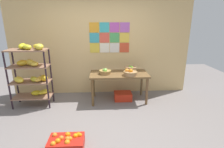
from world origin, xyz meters
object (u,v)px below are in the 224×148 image
object	(u,v)px
fruit_basket_centre	(105,71)
produce_crate_under_table	(123,96)
fruit_basket_left	(130,73)
display_table	(119,77)
orange_crate_foreground	(66,143)
fruit_basket_right	(131,69)
banana_shelf_unit	(32,71)

from	to	relation	value
fruit_basket_centre	produce_crate_under_table	bearing A→B (deg)	6.44
fruit_basket_left	fruit_basket_centre	xyz separation A→B (m)	(-0.58, 0.15, -0.01)
produce_crate_under_table	fruit_basket_left	bearing A→B (deg)	-56.71
display_table	orange_crate_foreground	bearing A→B (deg)	-120.03
produce_crate_under_table	orange_crate_foreground	size ratio (longest dim) A/B	0.79
display_table	fruit_basket_centre	xyz separation A→B (m)	(-0.34, -0.03, 0.15)
fruit_basket_centre	produce_crate_under_table	distance (m)	0.82
fruit_basket_right	produce_crate_under_table	bearing A→B (deg)	-146.37
display_table	fruit_basket_centre	distance (m)	0.37
display_table	produce_crate_under_table	world-z (taller)	display_table
display_table	produce_crate_under_table	distance (m)	0.54
produce_crate_under_table	orange_crate_foreground	bearing A→B (deg)	-122.38
fruit_basket_left	fruit_basket_right	xyz separation A→B (m)	(0.07, 0.33, 0.01)
display_table	produce_crate_under_table	bearing A→B (deg)	11.33
fruit_basket_right	orange_crate_foreground	xyz separation A→B (m)	(-1.31, -1.88, -0.68)
fruit_basket_left	produce_crate_under_table	bearing A→B (deg)	123.29
fruit_basket_left	fruit_basket_right	bearing A→B (deg)	78.69
fruit_basket_right	fruit_basket_left	bearing A→B (deg)	-101.31
fruit_basket_right	produce_crate_under_table	distance (m)	0.73
fruit_basket_left	display_table	bearing A→B (deg)	143.57
fruit_basket_right	banana_shelf_unit	bearing A→B (deg)	-172.48
fruit_basket_centre	orange_crate_foreground	bearing A→B (deg)	-111.22
banana_shelf_unit	display_table	bearing A→B (deg)	4.31
orange_crate_foreground	fruit_basket_right	bearing A→B (deg)	55.19
produce_crate_under_table	orange_crate_foreground	world-z (taller)	orange_crate_foreground
display_table	fruit_basket_centre	bearing A→B (deg)	-175.18
display_table	orange_crate_foreground	distance (m)	2.06
fruit_basket_right	orange_crate_foreground	bearing A→B (deg)	-124.81
produce_crate_under_table	display_table	bearing A→B (deg)	-168.67
orange_crate_foreground	fruit_basket_centre	bearing A→B (deg)	68.78
banana_shelf_unit	display_table	size ratio (longest dim) A/B	1.05
fruit_basket_left	fruit_basket_right	distance (m)	0.34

